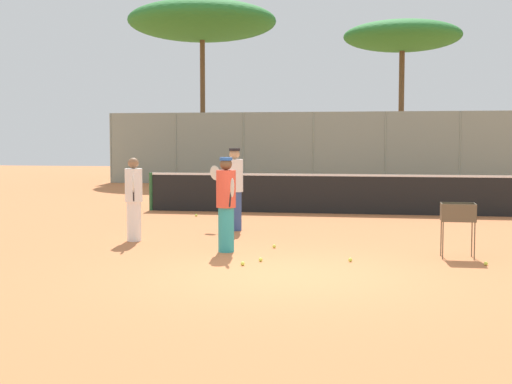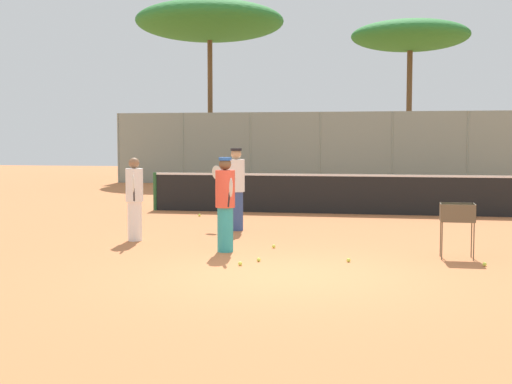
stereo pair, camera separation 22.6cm
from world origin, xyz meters
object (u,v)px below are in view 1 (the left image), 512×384
object	(u,v)px
player_white_outfit	(134,198)
tennis_net	(329,193)
player_red_cap	(234,188)
ball_cart	(458,217)
parked_car	(225,167)
player_yellow_shirt	(226,203)

from	to	relation	value
player_white_outfit	tennis_net	bearing A→B (deg)	130.67
tennis_net	player_red_cap	world-z (taller)	player_red_cap
tennis_net	ball_cart	size ratio (longest dim) A/B	10.89
ball_cart	parked_car	world-z (taller)	parked_car
player_yellow_shirt	player_red_cap	bearing A→B (deg)	165.07
player_white_outfit	ball_cart	xyz separation A→B (m)	(6.06, -0.98, -0.14)
player_red_cap	player_yellow_shirt	bearing A→B (deg)	125.12
parked_car	player_red_cap	bearing A→B (deg)	-77.01
tennis_net	player_red_cap	distance (m)	4.32
player_white_outfit	parked_car	size ratio (longest dim) A/B	0.39
parked_car	player_white_outfit	bearing A→B (deg)	-82.49
player_white_outfit	player_yellow_shirt	distance (m)	2.31
tennis_net	player_white_outfit	bearing A→B (deg)	-120.16
ball_cart	player_red_cap	bearing A→B (deg)	146.56
player_red_cap	ball_cart	bearing A→B (deg)	172.77
player_red_cap	player_yellow_shirt	world-z (taller)	player_red_cap
player_yellow_shirt	parked_car	bearing A→B (deg)	168.59
tennis_net	player_yellow_shirt	distance (m)	7.02
player_yellow_shirt	player_white_outfit	bearing A→B (deg)	-139.96
player_red_cap	player_yellow_shirt	xyz separation A→B (m)	(0.47, -2.97, -0.06)
tennis_net	player_red_cap	size ratio (longest dim) A/B	5.59
player_yellow_shirt	ball_cart	size ratio (longest dim) A/B	1.81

